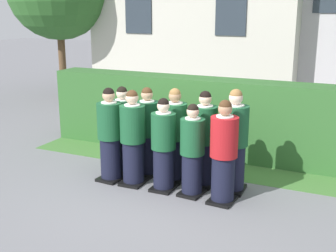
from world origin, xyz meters
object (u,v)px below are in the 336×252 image
(student_front_row_0, at_px, (110,137))
(student_rear_row_1, at_px, (147,134))
(student_rear_row_2, at_px, (175,137))
(student_rear_row_4, at_px, (234,143))
(student_front_row_2, at_px, (163,147))
(student_rear_row_3, at_px, (204,141))
(student_front_row_3, at_px, (192,153))
(student_front_row_1, at_px, (133,140))
(student_rear_row_0, at_px, (123,131))
(student_in_red_blazer, at_px, (224,155))

(student_front_row_0, relative_size, student_rear_row_1, 1.02)
(student_front_row_0, bearing_deg, student_rear_row_1, 46.43)
(student_front_row_0, distance_m, student_rear_row_2, 1.13)
(student_rear_row_4, bearing_deg, student_front_row_0, -168.76)
(student_front_row_2, relative_size, student_rear_row_3, 0.95)
(student_front_row_2, height_order, student_rear_row_4, student_rear_row_4)
(student_front_row_3, relative_size, student_rear_row_4, 0.88)
(student_front_row_1, xyz_separation_m, student_rear_row_0, (-0.48, 0.49, -0.03))
(student_front_row_2, bearing_deg, student_rear_row_1, 137.35)
(student_front_row_3, bearing_deg, student_front_row_1, 179.04)
(student_front_row_2, xyz_separation_m, student_rear_row_1, (-0.56, 0.52, 0.03))
(student_front_row_1, height_order, student_rear_row_4, student_rear_row_4)
(student_in_red_blazer, bearing_deg, student_front_row_2, 176.75)
(student_front_row_3, bearing_deg, student_front_row_0, 179.26)
(student_front_row_2, bearing_deg, student_in_red_blazer, -3.25)
(student_front_row_0, bearing_deg, student_rear_row_3, 16.00)
(student_front_row_0, distance_m, student_in_red_blazer, 2.10)
(student_front_row_3, bearing_deg, student_in_red_blazer, -6.10)
(student_rear_row_0, height_order, student_rear_row_1, student_rear_row_1)
(student_rear_row_2, relative_size, student_rear_row_4, 0.96)
(student_front_row_0, xyz_separation_m, student_rear_row_1, (0.48, 0.50, -0.02))
(student_rear_row_0, relative_size, student_rear_row_1, 0.99)
(student_rear_row_0, xyz_separation_m, student_rear_row_4, (2.14, -0.07, 0.06))
(student_in_red_blazer, xyz_separation_m, student_rear_row_4, (0.02, 0.50, 0.04))
(student_rear_row_0, height_order, student_rear_row_2, student_rear_row_2)
(student_rear_row_3, bearing_deg, student_front_row_2, -139.06)
(student_in_red_blazer, height_order, student_rear_row_3, student_rear_row_3)
(student_rear_row_4, bearing_deg, student_rear_row_1, 177.17)
(student_rear_row_0, bearing_deg, student_in_red_blazer, -14.90)
(student_front_row_1, distance_m, student_rear_row_3, 1.22)
(student_front_row_1, height_order, student_rear_row_3, student_front_row_1)
(student_front_row_1, relative_size, student_front_row_3, 1.09)
(student_in_red_blazer, xyz_separation_m, student_rear_row_2, (-1.06, 0.54, 0.01))
(student_front_row_2, relative_size, student_in_red_blazer, 0.96)
(student_front_row_3, bearing_deg, student_rear_row_3, 85.97)
(student_front_row_3, relative_size, student_rear_row_2, 0.92)
(student_front_row_3, bearing_deg, student_rear_row_1, 154.15)
(student_front_row_2, distance_m, student_front_row_3, 0.51)
(student_front_row_0, distance_m, student_front_row_2, 1.04)
(student_front_row_1, height_order, student_in_red_blazer, student_front_row_1)
(student_front_row_0, bearing_deg, student_rear_row_2, 23.99)
(student_in_red_blazer, relative_size, student_rear_row_1, 1.01)
(student_front_row_3, bearing_deg, student_rear_row_2, 137.19)
(student_front_row_1, relative_size, student_in_red_blazer, 1.01)
(student_front_row_2, bearing_deg, student_front_row_0, 178.99)
(student_front_row_1, distance_m, student_front_row_2, 0.59)
(student_front_row_3, xyz_separation_m, student_rear_row_3, (0.03, 0.48, 0.06))
(student_in_red_blazer, height_order, student_rear_row_2, student_rear_row_2)
(student_front_row_1, bearing_deg, student_rear_row_1, 87.63)
(student_in_red_blazer, bearing_deg, student_rear_row_1, 160.32)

